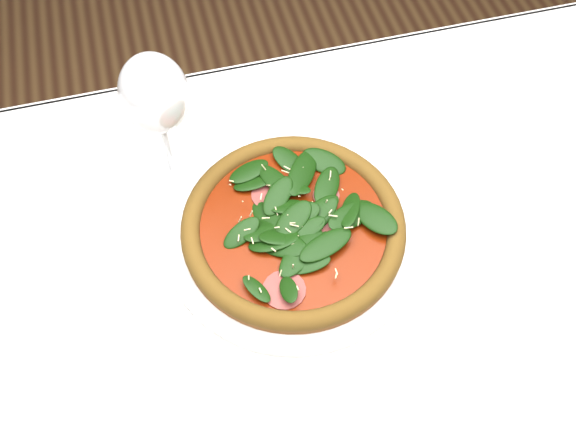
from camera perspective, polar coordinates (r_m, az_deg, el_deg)
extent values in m
plane|color=brown|center=(1.57, 1.83, -17.65)|extent=(6.00, 6.00, 0.00)
cube|color=silver|center=(0.88, 3.12, -5.34)|extent=(1.20, 0.80, 0.04)
cylinder|color=#4D321F|center=(1.42, -23.40, -4.93)|extent=(0.06, 0.06, 0.71)
cylinder|color=#4D321F|center=(1.53, 18.55, 4.08)|extent=(0.06, 0.06, 0.71)
cube|color=silver|center=(1.18, -2.64, 9.56)|extent=(1.20, 0.01, 0.22)
cylinder|color=white|center=(0.88, 0.47, -1.52)|extent=(0.35, 0.35, 0.01)
torus|color=white|center=(0.88, 0.47, -1.38)|extent=(0.35, 0.35, 0.01)
cylinder|color=brown|center=(0.87, 0.47, -1.14)|extent=(0.39, 0.39, 0.01)
torus|color=#A17025|center=(0.87, 0.48, -0.86)|extent=(0.39, 0.39, 0.03)
cylinder|color=maroon|center=(0.87, 0.48, -0.86)|extent=(0.32, 0.32, 0.00)
cylinder|color=#9C413E|center=(0.86, 0.48, -0.72)|extent=(0.28, 0.28, 0.00)
ellipsoid|color=#123309|center=(0.85, 0.48, -0.36)|extent=(0.31, 0.31, 0.02)
cylinder|color=#F7E3A1|center=(0.85, 0.49, -0.14)|extent=(0.28, 0.28, 0.00)
cylinder|color=white|center=(0.96, -10.18, 4.14)|extent=(0.08, 0.08, 0.00)
cylinder|color=white|center=(0.92, -10.70, 6.23)|extent=(0.01, 0.01, 0.11)
ellipsoid|color=white|center=(0.85, -11.80, 10.57)|extent=(0.09, 0.09, 0.12)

